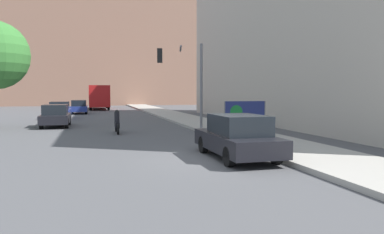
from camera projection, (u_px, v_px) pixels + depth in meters
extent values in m
plane|color=#4F4F51|center=(216.00, 159.00, 12.88)|extent=(160.00, 160.00, 0.00)
cube|color=#A8A399|center=(196.00, 122.00, 28.22)|extent=(3.32, 90.00, 0.17)
cube|color=#936B56|center=(102.00, 44.00, 69.17)|extent=(52.00, 12.00, 22.36)
cube|color=#BCB2A3|center=(319.00, 8.00, 27.94)|extent=(10.00, 32.00, 17.16)
cylinder|color=#474C56|center=(242.00, 136.00, 16.42)|extent=(0.03, 0.03, 0.45)
cylinder|color=#474C56|center=(249.00, 136.00, 16.51)|extent=(0.03, 0.03, 0.45)
cylinder|color=#474C56|center=(238.00, 135.00, 16.77)|extent=(0.03, 0.03, 0.45)
cylinder|color=#474C56|center=(246.00, 135.00, 16.87)|extent=(0.03, 0.03, 0.45)
cube|color=navy|center=(244.00, 130.00, 16.63)|extent=(0.40, 0.40, 0.02)
cube|color=navy|center=(242.00, 125.00, 16.80)|extent=(0.40, 0.02, 0.38)
cylinder|color=#334775|center=(245.00, 128.00, 16.47)|extent=(0.18, 0.42, 0.18)
cylinder|color=#334775|center=(247.00, 136.00, 16.29)|extent=(0.16, 0.16, 0.45)
cube|color=black|center=(248.00, 140.00, 16.24)|extent=(0.20, 0.28, 0.10)
cylinder|color=#9E9EA3|center=(244.00, 124.00, 16.64)|extent=(0.34, 0.34, 0.52)
sphere|color=#936B4C|center=(244.00, 116.00, 16.61)|extent=(0.22, 0.22, 0.22)
cylinder|color=#9E9EA3|center=(238.00, 123.00, 16.47)|extent=(0.45, 0.09, 0.09)
cube|color=yellow|center=(233.00, 121.00, 16.42)|extent=(0.50, 0.02, 0.36)
cube|color=#AD1414|center=(233.00, 121.00, 16.40)|extent=(0.38, 0.01, 0.09)
cylinder|color=slate|center=(225.00, 117.00, 19.51)|extent=(0.06, 0.06, 1.67)
cylinder|color=slate|center=(265.00, 117.00, 20.11)|extent=(0.06, 0.06, 1.67)
cube|color=navy|center=(245.00, 116.00, 19.81)|extent=(2.29, 0.02, 1.57)
cylinder|color=#197A33|center=(236.00, 112.00, 19.64)|extent=(0.69, 0.01, 0.69)
cylinder|color=slate|center=(201.00, 86.00, 22.41)|extent=(0.16, 0.16, 5.03)
cylinder|color=slate|center=(181.00, 49.00, 22.21)|extent=(0.64, 2.44, 0.11)
cube|color=black|center=(160.00, 56.00, 22.18)|extent=(0.36, 0.36, 0.84)
sphere|color=green|center=(160.00, 60.00, 22.20)|extent=(0.18, 0.18, 0.18)
cube|color=black|center=(237.00, 142.00, 13.12)|extent=(1.83, 4.46, 0.59)
cube|color=black|center=(239.00, 125.00, 12.90)|extent=(1.57, 2.32, 0.67)
cylinder|color=black|center=(203.00, 145.00, 14.26)|extent=(0.22, 0.64, 0.64)
cylinder|color=black|center=(243.00, 143.00, 14.67)|extent=(0.22, 0.64, 0.64)
cylinder|color=black|center=(229.00, 157.00, 11.59)|extent=(0.22, 0.64, 0.64)
cylinder|color=black|center=(276.00, 154.00, 12.01)|extent=(0.22, 0.64, 0.64)
cube|color=black|center=(56.00, 119.00, 24.98)|extent=(1.76, 4.13, 0.56)
cube|color=black|center=(55.00, 110.00, 24.78)|extent=(1.51, 2.15, 0.66)
cylinder|color=black|center=(46.00, 121.00, 26.03)|extent=(0.22, 0.64, 0.64)
cylinder|color=black|center=(69.00, 120.00, 26.42)|extent=(0.22, 0.64, 0.64)
cylinder|color=black|center=(41.00, 124.00, 23.56)|extent=(0.22, 0.64, 0.64)
cylinder|color=black|center=(67.00, 123.00, 23.96)|extent=(0.22, 0.64, 0.64)
cube|color=navy|center=(60.00, 112.00, 32.60)|extent=(1.72, 4.74, 0.56)
cube|color=black|center=(60.00, 105.00, 32.38)|extent=(1.48, 2.46, 0.66)
cylinder|color=black|center=(53.00, 114.00, 33.84)|extent=(0.22, 0.64, 0.64)
cylinder|color=black|center=(70.00, 114.00, 34.23)|extent=(0.22, 0.64, 0.64)
cylinder|color=black|center=(49.00, 116.00, 31.01)|extent=(0.22, 0.64, 0.64)
cylinder|color=black|center=(68.00, 116.00, 31.40)|extent=(0.22, 0.64, 0.64)
cube|color=navy|center=(79.00, 109.00, 40.25)|extent=(1.72, 4.25, 0.55)
cube|color=black|center=(79.00, 103.00, 40.05)|extent=(1.48, 2.21, 0.64)
cylinder|color=black|center=(72.00, 110.00, 41.34)|extent=(0.22, 0.64, 0.64)
cylinder|color=black|center=(86.00, 110.00, 41.73)|extent=(0.22, 0.64, 0.64)
cylinder|color=black|center=(71.00, 111.00, 38.80)|extent=(0.22, 0.64, 0.64)
cylinder|color=black|center=(86.00, 111.00, 39.19)|extent=(0.22, 0.64, 0.64)
cube|color=red|center=(99.00, 96.00, 50.65)|extent=(2.57, 10.03, 2.73)
cube|color=black|center=(99.00, 95.00, 50.64)|extent=(2.59, 9.53, 0.89)
cylinder|color=black|center=(90.00, 105.00, 53.43)|extent=(0.30, 1.04, 1.04)
cylinder|color=black|center=(107.00, 105.00, 54.02)|extent=(0.30, 1.04, 1.04)
cylinder|color=black|center=(90.00, 106.00, 47.44)|extent=(0.30, 1.04, 1.04)
cylinder|color=black|center=(109.00, 106.00, 48.03)|extent=(0.30, 1.04, 1.04)
cube|color=black|center=(117.00, 125.00, 21.08)|extent=(0.24, 0.96, 0.32)
cylinder|color=black|center=(117.00, 118.00, 21.01)|extent=(0.28, 0.28, 0.63)
sphere|color=black|center=(117.00, 112.00, 20.99)|extent=(0.24, 0.24, 0.24)
cylinder|color=black|center=(116.00, 127.00, 21.87)|extent=(0.10, 0.60, 0.60)
cylinder|color=black|center=(118.00, 129.00, 20.32)|extent=(0.10, 0.60, 0.60)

